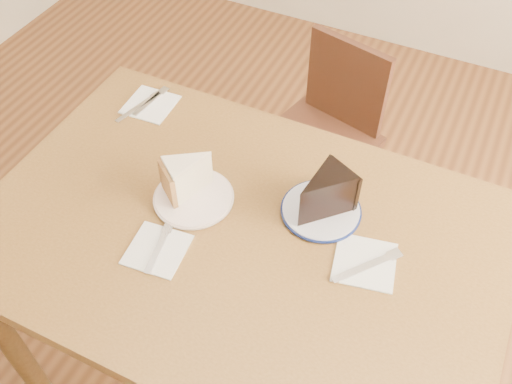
% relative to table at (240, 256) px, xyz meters
% --- Properties ---
extents(ground, '(4.00, 4.00, 0.00)m').
position_rel_table_xyz_m(ground, '(0.00, 0.00, -0.65)').
color(ground, '#432511').
rests_on(ground, ground).
extents(table, '(1.20, 0.80, 0.75)m').
position_rel_table_xyz_m(table, '(0.00, 0.00, 0.00)').
color(table, '#4B3014').
rests_on(table, ground).
extents(chair_far, '(0.44, 0.44, 0.73)m').
position_rel_table_xyz_m(chair_far, '(-0.05, 0.74, -0.25)').
color(chair_far, black).
rests_on(chair_far, ground).
extents(plate_cream, '(0.18, 0.18, 0.01)m').
position_rel_table_xyz_m(plate_cream, '(-0.14, 0.04, 0.10)').
color(plate_cream, white).
rests_on(plate_cream, table).
extents(plate_navy, '(0.18, 0.18, 0.01)m').
position_rel_table_xyz_m(plate_navy, '(0.15, 0.13, 0.10)').
color(plate_navy, silver).
rests_on(plate_navy, table).
extents(carrot_cake, '(0.13, 0.13, 0.09)m').
position_rel_table_xyz_m(carrot_cake, '(-0.15, 0.06, 0.15)').
color(carrot_cake, '#F8EDCD').
rests_on(carrot_cake, plate_cream).
extents(chocolate_cake, '(0.14, 0.16, 0.10)m').
position_rel_table_xyz_m(chocolate_cake, '(0.15, 0.12, 0.16)').
color(chocolate_cake, black).
rests_on(chocolate_cake, plate_navy).
extents(napkin_cream, '(0.14, 0.14, 0.00)m').
position_rel_table_xyz_m(napkin_cream, '(-0.14, -0.13, 0.10)').
color(napkin_cream, white).
rests_on(napkin_cream, table).
extents(napkin_navy, '(0.16, 0.16, 0.00)m').
position_rel_table_xyz_m(napkin_navy, '(0.29, 0.04, 0.10)').
color(napkin_navy, white).
rests_on(napkin_navy, table).
extents(napkin_spare, '(0.14, 0.14, 0.00)m').
position_rel_table_xyz_m(napkin_spare, '(-0.42, 0.29, 0.10)').
color(napkin_spare, white).
rests_on(napkin_spare, table).
extents(fork_cream, '(0.04, 0.14, 0.00)m').
position_rel_table_xyz_m(fork_cream, '(-0.14, -0.12, 0.10)').
color(fork_cream, white).
rests_on(fork_cream, napkin_cream).
extents(knife_navy, '(0.12, 0.14, 0.00)m').
position_rel_table_xyz_m(knife_navy, '(0.29, 0.03, 0.10)').
color(knife_navy, silver).
rests_on(knife_navy, napkin_navy).
extents(fork_spare, '(0.03, 0.14, 0.00)m').
position_rel_table_xyz_m(fork_spare, '(-0.42, 0.29, 0.10)').
color(fork_spare, silver).
rests_on(fork_spare, napkin_spare).
extents(knife_spare, '(0.05, 0.16, 0.00)m').
position_rel_table_xyz_m(knife_spare, '(-0.44, 0.26, 0.10)').
color(knife_spare, silver).
rests_on(knife_spare, napkin_spare).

